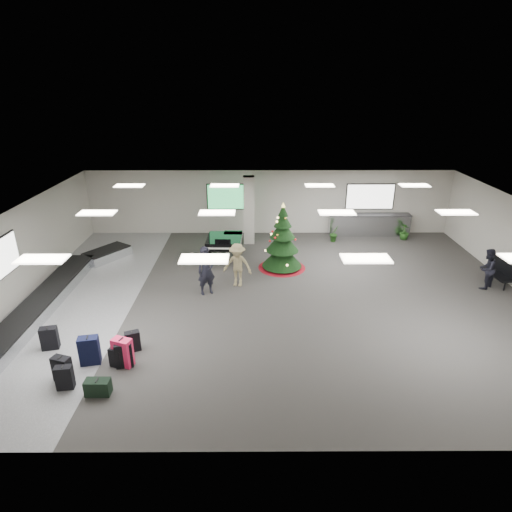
{
  "coord_description": "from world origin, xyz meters",
  "views": [
    {
      "loc": [
        -0.77,
        -13.74,
        7.2
      ],
      "look_at": [
        -0.69,
        1.0,
        1.16
      ],
      "focal_mm": 30.0,
      "sensor_mm": 36.0,
      "label": 1
    }
  ],
  "objects_px": {
    "traveler_b": "(237,265)",
    "potted_plant_right": "(404,232)",
    "christmas_tree": "(282,246)",
    "grand_piano": "(224,241)",
    "service_counter": "(369,225)",
    "baggage_carousel": "(56,293)",
    "pink_suitcase": "(123,352)",
    "potted_plant_left": "(334,233)",
    "traveler_a": "(206,271)",
    "bench": "(500,271)",
    "traveler_bench": "(487,269)"
  },
  "relations": [
    {
      "from": "traveler_b",
      "to": "potted_plant_right",
      "type": "relative_size",
      "value": 2.11
    },
    {
      "from": "christmas_tree",
      "to": "grand_piano",
      "type": "relative_size",
      "value": 1.45
    },
    {
      "from": "service_counter",
      "to": "grand_piano",
      "type": "bearing_deg",
      "value": -157.19
    },
    {
      "from": "baggage_carousel",
      "to": "christmas_tree",
      "type": "distance_m",
      "value": 8.68
    },
    {
      "from": "pink_suitcase",
      "to": "potted_plant_left",
      "type": "distance_m",
      "value": 12.25
    },
    {
      "from": "traveler_b",
      "to": "traveler_a",
      "type": "bearing_deg",
      "value": -136.67
    },
    {
      "from": "baggage_carousel",
      "to": "potted_plant_right",
      "type": "relative_size",
      "value": 12.14
    },
    {
      "from": "grand_piano",
      "to": "traveler_b",
      "type": "relative_size",
      "value": 1.15
    },
    {
      "from": "potted_plant_left",
      "to": "potted_plant_right",
      "type": "distance_m",
      "value": 3.5
    },
    {
      "from": "service_counter",
      "to": "pink_suitcase",
      "type": "bearing_deg",
      "value": -131.19
    },
    {
      "from": "christmas_tree",
      "to": "potted_plant_right",
      "type": "distance_m",
      "value": 7.11
    },
    {
      "from": "bench",
      "to": "baggage_carousel",
      "type": "bearing_deg",
      "value": -179.68
    },
    {
      "from": "potted_plant_right",
      "to": "potted_plant_left",
      "type": "bearing_deg",
      "value": -175.72
    },
    {
      "from": "baggage_carousel",
      "to": "traveler_a",
      "type": "relative_size",
      "value": 5.36
    },
    {
      "from": "traveler_b",
      "to": "potted_plant_left",
      "type": "xyz_separation_m",
      "value": [
        4.49,
        4.82,
        -0.44
      ]
    },
    {
      "from": "traveler_a",
      "to": "potted_plant_right",
      "type": "height_order",
      "value": "traveler_a"
    },
    {
      "from": "potted_plant_left",
      "to": "potted_plant_right",
      "type": "bearing_deg",
      "value": 4.28
    },
    {
      "from": "baggage_carousel",
      "to": "traveler_bench",
      "type": "relative_size",
      "value": 6.25
    },
    {
      "from": "bench",
      "to": "potted_plant_right",
      "type": "xyz_separation_m",
      "value": [
        -1.99,
        4.99,
        -0.12
      ]
    },
    {
      "from": "traveler_a",
      "to": "service_counter",
      "type": "bearing_deg",
      "value": 13.4
    },
    {
      "from": "traveler_bench",
      "to": "potted_plant_left",
      "type": "height_order",
      "value": "traveler_bench"
    },
    {
      "from": "baggage_carousel",
      "to": "christmas_tree",
      "type": "bearing_deg",
      "value": 17.8
    },
    {
      "from": "service_counter",
      "to": "bench",
      "type": "relative_size",
      "value": 2.76
    },
    {
      "from": "pink_suitcase",
      "to": "traveler_bench",
      "type": "height_order",
      "value": "traveler_bench"
    },
    {
      "from": "bench",
      "to": "potted_plant_right",
      "type": "relative_size",
      "value": 1.84
    },
    {
      "from": "baggage_carousel",
      "to": "traveler_a",
      "type": "xyz_separation_m",
      "value": [
        5.36,
        0.34,
        0.69
      ]
    },
    {
      "from": "bench",
      "to": "grand_piano",
      "type": "bearing_deg",
      "value": 162.39
    },
    {
      "from": "pink_suitcase",
      "to": "traveler_b",
      "type": "height_order",
      "value": "traveler_b"
    },
    {
      "from": "traveler_a",
      "to": "traveler_b",
      "type": "xyz_separation_m",
      "value": [
        1.09,
        0.65,
        -0.06
      ]
    },
    {
      "from": "bench",
      "to": "traveler_bench",
      "type": "bearing_deg",
      "value": -158.37
    },
    {
      "from": "pink_suitcase",
      "to": "christmas_tree",
      "type": "height_order",
      "value": "christmas_tree"
    },
    {
      "from": "christmas_tree",
      "to": "potted_plant_left",
      "type": "distance_m",
      "value": 4.2
    },
    {
      "from": "bench",
      "to": "traveler_b",
      "type": "distance_m",
      "value": 9.97
    },
    {
      "from": "baggage_carousel",
      "to": "christmas_tree",
      "type": "xyz_separation_m",
      "value": [
        8.23,
        2.64,
        0.74
      ]
    },
    {
      "from": "grand_piano",
      "to": "traveler_bench",
      "type": "xyz_separation_m",
      "value": [
        9.91,
        -3.03,
        0.01
      ]
    },
    {
      "from": "service_counter",
      "to": "bench",
      "type": "height_order",
      "value": "service_counter"
    },
    {
      "from": "grand_piano",
      "to": "traveler_a",
      "type": "bearing_deg",
      "value": -95.37
    },
    {
      "from": "service_counter",
      "to": "traveler_bench",
      "type": "height_order",
      "value": "traveler_bench"
    },
    {
      "from": "baggage_carousel",
      "to": "traveler_b",
      "type": "height_order",
      "value": "traveler_b"
    },
    {
      "from": "grand_piano",
      "to": "traveler_b",
      "type": "height_order",
      "value": "traveler_b"
    },
    {
      "from": "service_counter",
      "to": "traveler_b",
      "type": "height_order",
      "value": "traveler_b"
    },
    {
      "from": "grand_piano",
      "to": "traveler_b",
      "type": "distance_m",
      "value": 2.86
    },
    {
      "from": "christmas_tree",
      "to": "potted_plant_left",
      "type": "xyz_separation_m",
      "value": [
        2.71,
        3.16,
        -0.55
      ]
    },
    {
      "from": "christmas_tree",
      "to": "bench",
      "type": "bearing_deg",
      "value": -10.8
    },
    {
      "from": "pink_suitcase",
      "to": "baggage_carousel",
      "type": "bearing_deg",
      "value": 152.27
    },
    {
      "from": "grand_piano",
      "to": "pink_suitcase",
      "type": "bearing_deg",
      "value": -104.77
    },
    {
      "from": "pink_suitcase",
      "to": "traveler_bench",
      "type": "relative_size",
      "value": 0.54
    },
    {
      "from": "baggage_carousel",
      "to": "potted_plant_left",
      "type": "distance_m",
      "value": 12.39
    },
    {
      "from": "baggage_carousel",
      "to": "pink_suitcase",
      "type": "height_order",
      "value": "pink_suitcase"
    },
    {
      "from": "christmas_tree",
      "to": "traveler_b",
      "type": "bearing_deg",
      "value": -137.09
    }
  ]
}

